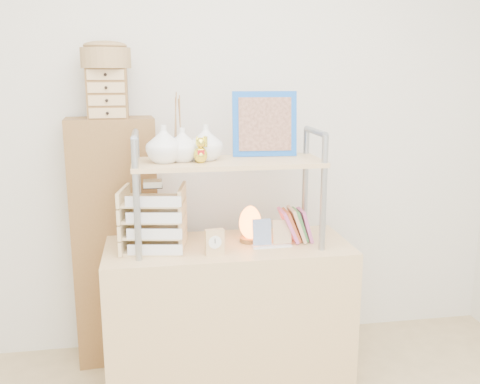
{
  "coord_description": "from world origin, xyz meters",
  "views": [
    {
      "loc": [
        -0.36,
        -1.28,
        1.58
      ],
      "look_at": [
        0.06,
        1.2,
        1.01
      ],
      "focal_mm": 40.0,
      "sensor_mm": 36.0,
      "label": 1
    }
  ],
  "objects_px": {
    "cabinet": "(116,242)",
    "salt_lamp": "(250,224)",
    "desk": "(229,315)",
    "letter_tray": "(154,222)"
  },
  "relations": [
    {
      "from": "cabinet",
      "to": "salt_lamp",
      "type": "relative_size",
      "value": 7.29
    },
    {
      "from": "desk",
      "to": "letter_tray",
      "type": "distance_m",
      "value": 0.62
    },
    {
      "from": "desk",
      "to": "cabinet",
      "type": "bearing_deg",
      "value": 146.84
    },
    {
      "from": "desk",
      "to": "letter_tray",
      "type": "xyz_separation_m",
      "value": [
        -0.36,
        -0.0,
        0.51
      ]
    },
    {
      "from": "letter_tray",
      "to": "salt_lamp",
      "type": "relative_size",
      "value": 1.82
    },
    {
      "from": "salt_lamp",
      "to": "desk",
      "type": "bearing_deg",
      "value": -165.62
    },
    {
      "from": "desk",
      "to": "letter_tray",
      "type": "relative_size",
      "value": 3.56
    },
    {
      "from": "cabinet",
      "to": "salt_lamp",
      "type": "bearing_deg",
      "value": -30.73
    },
    {
      "from": "cabinet",
      "to": "desk",
      "type": "bearing_deg",
      "value": -37.32
    },
    {
      "from": "letter_tray",
      "to": "salt_lamp",
      "type": "height_order",
      "value": "letter_tray"
    }
  ]
}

